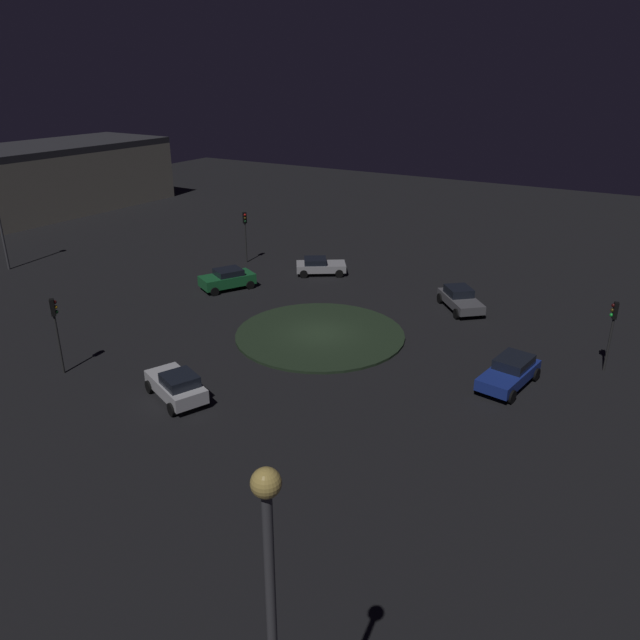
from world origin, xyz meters
TOP-DOWN VIEW (x-y plane):
  - ground_plane at (0.00, 0.00)m, footprint 117.30×117.30m
  - roundabout_island at (0.00, 0.00)m, footprint 10.39×10.39m
  - car_green at (-3.97, -10.30)m, footprint 4.33×3.50m
  - car_blue at (0.55, 11.66)m, footprint 4.48×2.55m
  - car_silver at (-10.45, -6.17)m, footprint 3.70×4.28m
  - car_white at (10.36, -2.11)m, footprint 3.12×4.20m
  - car_grey at (-8.65, 5.95)m, footprint 4.27×4.04m
  - traffic_light_southwest at (-10.03, -13.08)m, footprint 0.37×0.39m
  - traffic_light_southeast at (11.30, -9.37)m, footprint 0.39×0.38m
  - traffic_light_north at (-3.75, 15.69)m, footprint 0.34×0.38m
  - streetlamp_northeast_near at (23.48, 12.84)m, footprint 0.50×0.50m
  - store_building at (-9.42, -44.76)m, footprint 38.78×12.99m

SIDE VIEW (x-z plane):
  - ground_plane at x=0.00m, z-range 0.00..0.00m
  - roundabout_island at x=0.00m, z-range 0.00..0.15m
  - car_silver at x=-10.45m, z-range 0.03..1.33m
  - car_grey at x=-8.65m, z-range 0.02..1.48m
  - car_blue at x=0.55m, z-range 0.04..1.50m
  - car_green at x=-3.97m, z-range 0.03..1.53m
  - car_white at x=10.36m, z-range 0.01..1.56m
  - traffic_light_north at x=-3.75m, z-range 0.85..4.81m
  - traffic_light_southeast at x=11.30m, z-range 0.90..5.15m
  - traffic_light_southwest at x=-10.03m, z-range 0.90..5.16m
  - store_building at x=-9.42m, z-range 0.00..7.34m
  - streetlamp_northeast_near at x=23.48m, z-range 1.21..10.82m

